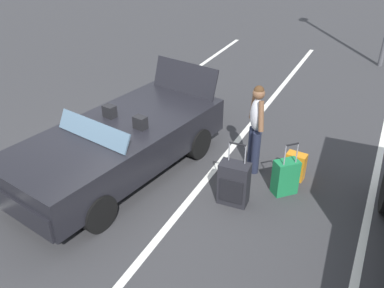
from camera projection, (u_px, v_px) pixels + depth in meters
name	position (u px, v px, depth m)	size (l,w,h in m)	color
ground_plane	(121.00, 172.00, 7.51)	(80.00, 80.00, 0.00)	#333335
lot_line_near	(70.00, 156.00, 7.98)	(18.00, 0.12, 0.01)	silver
lot_line_mid	(194.00, 194.00, 6.93)	(18.00, 0.12, 0.01)	silver
lot_line_far	(362.00, 246.00, 5.88)	(18.00, 0.12, 0.01)	silver
convertible_car	(110.00, 149.00, 7.07)	(4.37, 2.42, 1.53)	black
suitcase_large_black	(234.00, 184.00, 6.56)	(0.33, 0.50, 1.08)	black
suitcase_medium_bright	(285.00, 177.00, 6.83)	(0.45, 0.45, 0.99)	#19723F
suitcase_small_carryon	(295.00, 166.00, 7.23)	(0.23, 0.35, 0.50)	orange
traveler_person	(256.00, 124.00, 7.13)	(0.53, 0.44, 1.65)	#1E2338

